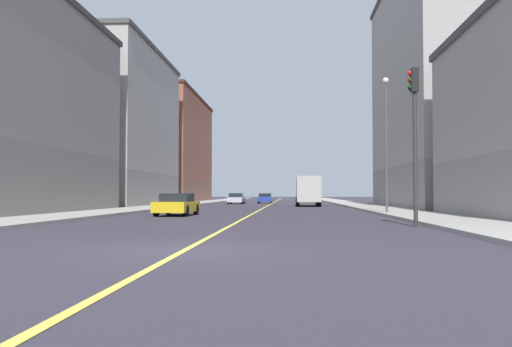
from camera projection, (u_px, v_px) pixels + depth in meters
ground_plane at (185, 250)px, 12.34m from camera, size 400.00×400.00×0.00m
sidewalk_left at (355, 204)px, 60.65m from camera, size 3.64×168.00×0.15m
sidewalk_right at (186, 204)px, 61.79m from camera, size 3.64×168.00×0.15m
lane_center_stripe at (269, 205)px, 61.22m from camera, size 0.16×154.00×0.01m
building_left_mid at (441, 90)px, 48.19m from camera, size 8.73×23.44×20.33m
building_right_midblock at (117, 128)px, 56.90m from camera, size 8.73×21.43×15.74m
building_right_distant at (171, 149)px, 82.93m from camera, size 8.73×25.93×15.53m
traffic_light_left_near at (414, 124)px, 21.22m from camera, size 0.40×0.32×6.00m
street_lamp_left_near at (386, 131)px, 33.48m from camera, size 0.36×0.36×8.05m
car_blue at (265, 198)px, 72.91m from camera, size 1.96×4.08×1.27m
car_silver at (236, 199)px, 67.58m from camera, size 1.89×4.34×1.29m
car_yellow at (177, 205)px, 31.82m from camera, size 1.98×4.41×1.26m
box_truck at (308, 190)px, 55.28m from camera, size 2.35×7.94×2.89m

